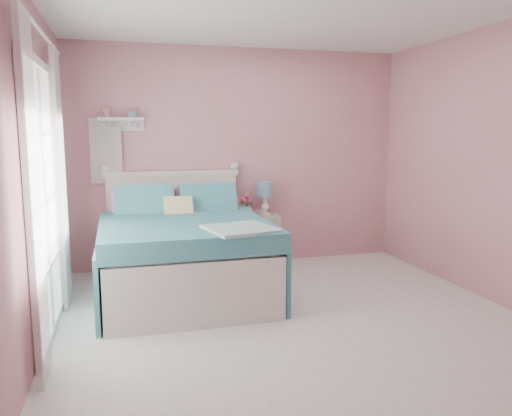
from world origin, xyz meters
name	(u,v)px	position (x,y,z in m)	size (l,w,h in m)	color
floor	(303,330)	(0.00, 0.00, 0.00)	(4.50, 4.50, 0.00)	silver
room_shell	(305,135)	(0.00, 0.00, 1.58)	(4.50, 4.50, 4.50)	#C97F82
bed	(183,254)	(-0.82, 1.24, 0.40)	(1.60, 2.01, 1.16)	silver
nightstand	(259,240)	(0.18, 2.02, 0.31)	(0.43, 0.43, 0.63)	beige
table_lamp	(265,192)	(0.27, 2.06, 0.90)	(0.20, 0.20, 0.39)	white
vase	(247,209)	(0.04, 2.06, 0.70)	(0.14, 0.14, 0.15)	silver
teacup	(258,214)	(0.12, 1.85, 0.67)	(0.11, 0.11, 0.09)	tan
roses	(246,200)	(0.04, 2.06, 0.81)	(0.14, 0.11, 0.12)	#C94460
wall_shelf	(121,121)	(-1.37, 2.19, 1.73)	(0.50, 0.15, 0.25)	silver
hanging_dress	(106,151)	(-1.55, 2.18, 1.40)	(0.34, 0.03, 0.72)	white
french_door	(44,203)	(-1.97, 0.40, 1.07)	(0.04, 1.32, 2.16)	silver
curtain_near	(33,202)	(-1.92, -0.34, 1.18)	(0.04, 0.40, 2.32)	white
curtain_far	(61,180)	(-1.92, 1.14, 1.18)	(0.04, 0.40, 2.32)	white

